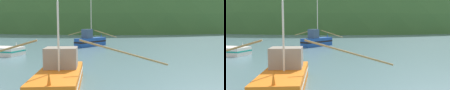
# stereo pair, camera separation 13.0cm
# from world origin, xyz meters

# --- Properties ---
(hill_mid_left) EXTENTS (177.94, 142.35, 105.51)m
(hill_mid_left) POSITION_xyz_m (-29.01, 141.97, 0.00)
(hill_mid_left) COLOR #386633
(hill_mid_left) RESTS_ON ground
(hill_far_center) EXTENTS (118.09, 94.47, 90.02)m
(hill_far_center) POSITION_xyz_m (-1.10, 238.61, 0.00)
(hill_far_center) COLOR #386633
(hill_far_center) RESTS_ON ground
(hill_mid_right) EXTENTS (107.84, 86.27, 54.08)m
(hill_mid_right) POSITION_xyz_m (-108.97, 199.91, 0.00)
(hill_mid_right) COLOR #47703D
(hill_mid_right) RESTS_ON ground
(fishing_boat_orange) EXTENTS (13.51, 7.59, 5.56)m
(fishing_boat_orange) POSITION_xyz_m (-7.62, 12.42, 0.75)
(fishing_boat_orange) COLOR orange
(fishing_boat_orange) RESTS_ON ground
(fishing_boat_blue) EXTENTS (9.57, 6.42, 8.08)m
(fishing_boat_blue) POSITION_xyz_m (-11.71, 37.45, 0.94)
(fishing_boat_blue) COLOR #19479E
(fishing_boat_blue) RESTS_ON ground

